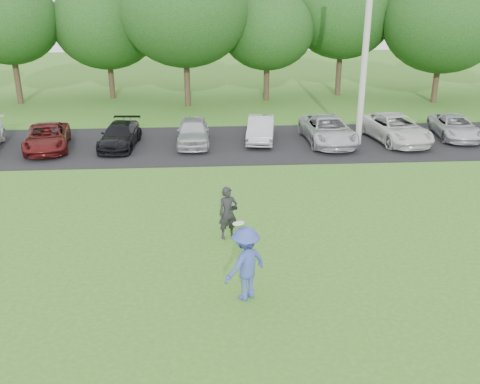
{
  "coord_description": "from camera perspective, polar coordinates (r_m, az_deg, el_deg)",
  "views": [
    {
      "loc": [
        -0.98,
        -11.12,
        7.04
      ],
      "look_at": [
        0.0,
        3.5,
        1.3
      ],
      "focal_mm": 40.0,
      "sensor_mm": 36.0,
      "label": 1
    }
  ],
  "objects": [
    {
      "name": "frisbee_player",
      "position": [
        12.62,
        0.59,
        -7.62
      ],
      "size": [
        1.35,
        1.27,
        2.0
      ],
      "color": "#38489F",
      "rests_on": "ground"
    },
    {
      "name": "ground",
      "position": [
        13.2,
        1.03,
        -10.84
      ],
      "size": [
        100.0,
        100.0,
        0.0
      ],
      "primitive_type": "plane",
      "color": "#306B1E",
      "rests_on": "ground"
    },
    {
      "name": "utility_pole",
      "position": [
        24.82,
        13.33,
        15.69
      ],
      "size": [
        0.28,
        0.28,
        9.62
      ],
      "primitive_type": "cylinder",
      "color": "#ABAAA6",
      "rests_on": "ground"
    },
    {
      "name": "parking_lot",
      "position": [
        25.15,
        -1.45,
        5.15
      ],
      "size": [
        32.0,
        6.5,
        0.03
      ],
      "primitive_type": "cube",
      "color": "black",
      "rests_on": "ground"
    },
    {
      "name": "tree_row",
      "position": [
        34.04,
        0.39,
        17.79
      ],
      "size": [
        42.39,
        9.85,
        8.64
      ],
      "color": "#38281C",
      "rests_on": "ground"
    },
    {
      "name": "camera_bystander",
      "position": [
        15.58,
        -1.29,
        -2.24
      ],
      "size": [
        0.67,
        0.55,
        1.59
      ],
      "color": "black",
      "rests_on": "ground"
    },
    {
      "name": "parked_cars",
      "position": [
        24.89,
        -1.2,
        6.41
      ],
      "size": [
        30.72,
        4.82,
        1.24
      ],
      "color": "white",
      "rests_on": "parking_lot"
    }
  ]
}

